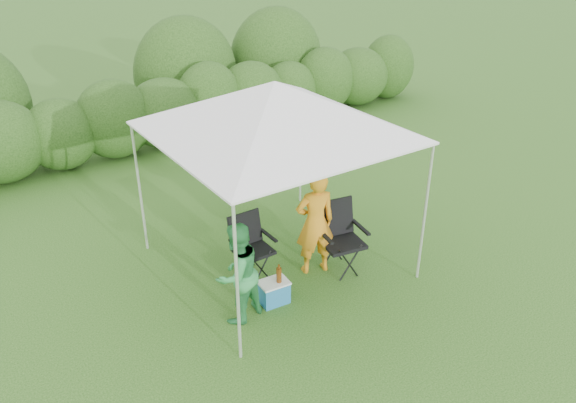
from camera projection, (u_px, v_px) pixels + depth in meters
ground at (295, 277)px, 8.29m from camera, size 70.00×70.00×0.00m
hedge at (144, 115)px, 12.37m from camera, size 16.31×1.53×1.80m
canopy at (275, 108)px, 7.53m from camera, size 3.10×3.10×2.83m
chair_right at (339, 232)px, 8.28m from camera, size 0.73×0.69×1.05m
chair_left at (250, 242)px, 8.18m from camera, size 0.58×0.52×0.93m
man at (315, 223)px, 8.10m from camera, size 0.67×0.53×1.62m
woman at (238, 273)px, 7.15m from camera, size 0.80×0.69×1.40m
cooler at (274, 292)px, 7.68m from camera, size 0.42×0.32×0.34m
bottle at (279, 273)px, 7.55m from camera, size 0.07×0.07×0.28m
lawn_toy at (328, 144)px, 12.74m from camera, size 0.52×0.43×0.26m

